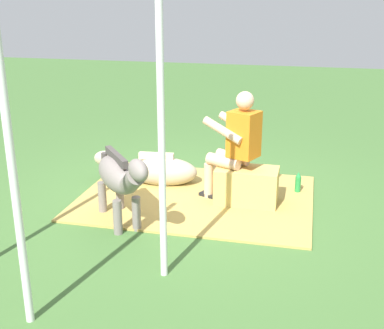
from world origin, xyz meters
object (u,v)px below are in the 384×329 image
(hay_bale, at_px, (246,186))
(soda_bottle, at_px, (298,183))
(pony_lying, at_px, (155,170))
(tent_pole_mid, at_px, (11,161))
(pony_standing, at_px, (120,177))
(tent_pole_left, at_px, (161,135))
(person_seated, at_px, (235,143))

(hay_bale, xyz_separation_m, soda_bottle, (-0.57, -0.47, -0.08))
(pony_lying, xyz_separation_m, tent_pole_mid, (0.06, 2.93, 1.07))
(pony_standing, bearing_deg, pony_lying, -89.56)
(hay_bale, height_order, tent_pole_left, tent_pole_left)
(pony_lying, bearing_deg, hay_bale, 163.29)
(person_seated, height_order, tent_pole_mid, tent_pole_mid)
(soda_bottle, height_order, tent_pole_left, tent_pole_left)
(person_seated, xyz_separation_m, tent_pole_mid, (1.12, 2.61, 0.54))
(pony_standing, distance_m, pony_lying, 1.26)
(person_seated, height_order, pony_lying, person_seated)
(tent_pole_mid, bearing_deg, person_seated, -113.26)
(person_seated, relative_size, pony_standing, 1.16)
(hay_bale, relative_size, person_seated, 0.54)
(pony_lying, bearing_deg, person_seated, 163.20)
(pony_lying, height_order, soda_bottle, pony_lying)
(person_seated, xyz_separation_m, soda_bottle, (-0.72, -0.42, -0.58))
(pony_standing, xyz_separation_m, soda_bottle, (-1.77, -1.32, -0.40))
(pony_standing, relative_size, tent_pole_left, 0.45)
(hay_bale, relative_size, pony_lying, 0.52)
(tent_pole_mid, bearing_deg, tent_pole_left, -132.67)
(hay_bale, bearing_deg, pony_standing, 35.33)
(pony_standing, xyz_separation_m, tent_pole_left, (-0.72, 0.86, 0.72))
(pony_lying, height_order, tent_pole_mid, tent_pole_mid)
(hay_bale, xyz_separation_m, pony_lying, (1.21, -0.36, -0.03))
(pony_lying, bearing_deg, pony_standing, 90.44)
(pony_standing, height_order, tent_pole_mid, tent_pole_mid)
(person_seated, bearing_deg, hay_bale, 163.88)
(pony_standing, bearing_deg, soda_bottle, -143.29)
(person_seated, xyz_separation_m, pony_lying, (1.06, -0.32, -0.53))
(hay_bale, distance_m, tent_pole_mid, 3.05)
(hay_bale, bearing_deg, pony_lying, -16.71)
(hay_bale, height_order, tent_pole_mid, tent_pole_mid)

